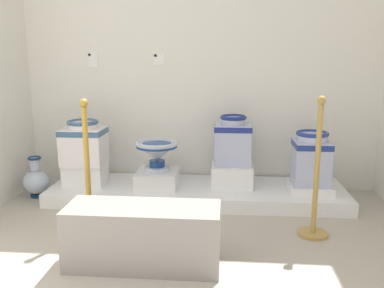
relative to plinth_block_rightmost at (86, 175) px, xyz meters
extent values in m
cube|color=white|center=(1.06, 0.48, 1.36)|extent=(3.73, 0.06, 3.18)
cube|color=white|center=(1.06, 0.05, -0.16)|extent=(2.76, 0.76, 0.13)
cube|color=white|center=(0.00, 0.00, 0.00)|extent=(0.38, 0.28, 0.20)
cube|color=white|center=(0.00, 0.00, 0.28)|extent=(0.39, 0.31, 0.35)
cube|color=#385B82|center=(0.00, 0.00, 0.42)|extent=(0.39, 0.32, 0.05)
cylinder|color=white|center=(0.00, 0.00, 0.48)|extent=(0.27, 0.27, 0.06)
torus|color=#385B82|center=(0.00, 0.00, 0.51)|extent=(0.29, 0.29, 0.04)
cube|color=white|center=(0.69, 0.02, -0.03)|extent=(0.38, 0.40, 0.15)
cylinder|color=silver|center=(0.69, 0.02, 0.07)|extent=(0.24, 0.24, 0.04)
cylinder|color=navy|center=(0.69, 0.02, 0.12)|extent=(0.14, 0.14, 0.06)
cone|color=silver|center=(0.69, 0.02, 0.23)|extent=(0.39, 0.39, 0.16)
cylinder|color=navy|center=(0.69, 0.02, 0.29)|extent=(0.38, 0.38, 0.03)
torus|color=silver|center=(0.69, 0.02, 0.31)|extent=(0.40, 0.40, 0.04)
cylinder|color=navy|center=(0.69, 0.02, 0.31)|extent=(0.27, 0.27, 0.01)
cube|color=white|center=(1.39, 0.13, 0.00)|extent=(0.38, 0.38, 0.20)
cube|color=#B1B8DD|center=(1.39, 0.13, 0.29)|extent=(0.34, 0.28, 0.39)
cube|color=navy|center=(1.39, 0.13, 0.45)|extent=(0.34, 0.29, 0.05)
cylinder|color=#B1B8DD|center=(1.39, 0.13, 0.52)|extent=(0.23, 0.23, 0.06)
torus|color=navy|center=(1.39, 0.13, 0.55)|extent=(0.25, 0.25, 0.04)
cube|color=white|center=(2.10, -0.01, -0.07)|extent=(0.38, 0.38, 0.07)
cube|color=silver|center=(2.10, -0.01, 0.17)|extent=(0.31, 0.32, 0.40)
cube|color=navy|center=(2.10, -0.01, 0.33)|extent=(0.32, 0.33, 0.05)
cylinder|color=silver|center=(2.10, -0.01, 0.40)|extent=(0.26, 0.26, 0.07)
torus|color=navy|center=(2.10, -0.01, 0.43)|extent=(0.29, 0.29, 0.04)
cube|color=white|center=(-0.02, 0.44, 1.07)|extent=(0.10, 0.01, 0.16)
cube|color=#5B9E4C|center=(-0.05, 0.44, 1.12)|extent=(0.02, 0.01, 0.02)
cube|color=white|center=(0.66, 0.44, 1.08)|extent=(0.11, 0.01, 0.12)
cube|color=#386BAD|center=(0.62, 0.44, 1.11)|extent=(0.02, 0.01, 0.02)
cylinder|color=navy|center=(-0.49, -0.02, -0.21)|extent=(0.13, 0.13, 0.03)
ellipsoid|color=silver|center=(-0.49, -0.02, -0.08)|extent=(0.25, 0.25, 0.24)
cylinder|color=silver|center=(-0.49, -0.02, 0.10)|extent=(0.09, 0.09, 0.12)
torus|color=navy|center=(-0.49, -0.02, 0.16)|extent=(0.13, 0.13, 0.02)
cylinder|color=#BE8D32|center=(0.29, -0.75, -0.22)|extent=(0.26, 0.26, 0.02)
cylinder|color=#BE8D32|center=(0.29, -0.75, 0.27)|extent=(0.04, 0.04, 0.95)
sphere|color=#BE8D32|center=(0.29, -0.75, 0.77)|extent=(0.06, 0.06, 0.06)
cylinder|color=#B38D45|center=(2.00, -0.68, -0.22)|extent=(0.22, 0.22, 0.02)
cylinder|color=#B38D45|center=(2.00, -0.68, 0.28)|extent=(0.04, 0.04, 0.97)
sphere|color=#B38D45|center=(2.00, -0.68, 0.80)|extent=(0.06, 0.06, 0.06)
cube|color=gray|center=(0.81, -1.23, -0.03)|extent=(0.98, 0.36, 0.40)
camera|label=1|loc=(1.33, -3.62, 1.10)|focal=37.98mm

